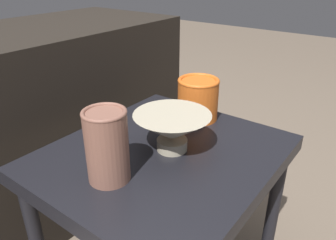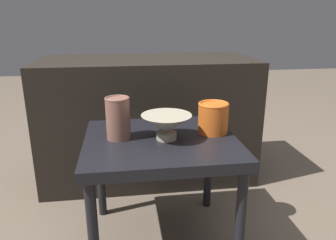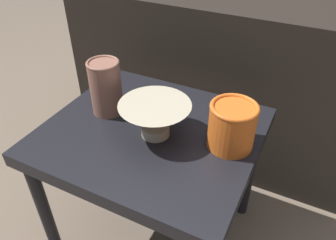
{
  "view_description": "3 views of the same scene",
  "coord_description": "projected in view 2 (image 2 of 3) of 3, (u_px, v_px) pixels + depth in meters",
  "views": [
    {
      "loc": [
        -0.54,
        -0.42,
        0.86
      ],
      "look_at": [
        0.02,
        0.0,
        0.52
      ],
      "focal_mm": 35.0,
      "sensor_mm": 36.0,
      "label": 1
    },
    {
      "loc": [
        -0.13,
        -1.13,
        0.89
      ],
      "look_at": [
        0.03,
        0.0,
        0.51
      ],
      "focal_mm": 35.0,
      "sensor_mm": 36.0,
      "label": 2
    },
    {
      "loc": [
        0.35,
        -0.6,
        0.99
      ],
      "look_at": [
        0.05,
        -0.0,
        0.49
      ],
      "focal_mm": 35.0,
      "sensor_mm": 36.0,
      "label": 3
    }
  ],
  "objects": [
    {
      "name": "vase_textured_left",
      "position": [
        118.0,
        118.0,
        1.2
      ],
      "size": [
        0.09,
        0.09,
        0.16
      ],
      "color": "brown",
      "rests_on": "table"
    },
    {
      "name": "bowl",
      "position": [
        166.0,
        124.0,
        1.2
      ],
      "size": [
        0.19,
        0.19,
        0.09
      ],
      "color": "#B2A88E",
      "rests_on": "table"
    },
    {
      "name": "ground_plane",
      "position": [
        161.0,
        238.0,
        1.36
      ],
      "size": [
        8.0,
        8.0,
        0.0
      ],
      "primitive_type": "plane",
      "color": "#6B5B4C"
    },
    {
      "name": "table",
      "position": [
        161.0,
        152.0,
        1.24
      ],
      "size": [
        0.57,
        0.5,
        0.45
      ],
      "color": "black",
      "rests_on": "ground_plane"
    },
    {
      "name": "vase_colorful_right",
      "position": [
        213.0,
        117.0,
        1.26
      ],
      "size": [
        0.12,
        0.12,
        0.12
      ],
      "color": "orange",
      "rests_on": "table"
    },
    {
      "name": "couch_backdrop",
      "position": [
        148.0,
        119.0,
        1.82
      ],
      "size": [
        1.14,
        0.5,
        0.66
      ],
      "color": "black",
      "rests_on": "ground_plane"
    }
  ]
}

